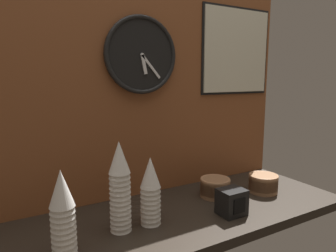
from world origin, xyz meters
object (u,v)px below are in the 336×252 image
at_px(cup_stack_center, 150,191).
at_px(cup_stack_left, 63,213).
at_px(cup_stack_center_left, 120,187).
at_px(bowl_stack_right, 215,187).
at_px(bowl_stack_far_right, 263,183).
at_px(napkin_dispenser, 232,202).
at_px(menu_board, 236,51).
at_px(wall_clock, 141,55).

distance_m(cup_stack_center, cup_stack_left, 0.34).
bearing_deg(cup_stack_left, cup_stack_center_left, 16.39).
height_order(bowl_stack_right, bowl_stack_far_right, same).
relative_size(bowl_stack_right, napkin_dispenser, 1.33).
bearing_deg(cup_stack_center_left, napkin_dispenser, -12.84).
bearing_deg(napkin_dispenser, menu_board, 48.17).
distance_m(cup_stack_center, napkin_dispenser, 0.35).
distance_m(cup_stack_left, bowl_stack_far_right, 0.97).
xyz_separation_m(bowl_stack_far_right, napkin_dispenser, (-0.30, -0.11, 0.01)).
bearing_deg(wall_clock, cup_stack_center_left, -128.86).
bearing_deg(bowl_stack_right, menu_board, 34.81).
bearing_deg(bowl_stack_right, cup_stack_center, -166.86).
distance_m(bowl_stack_far_right, wall_clock, 0.85).
xyz_separation_m(bowl_stack_right, menu_board, (0.28, 0.19, 0.65)).
bearing_deg(napkin_dispenser, cup_stack_center_left, 167.16).
bearing_deg(menu_board, napkin_dispenser, -131.83).
distance_m(cup_stack_center_left, menu_board, 0.98).
height_order(cup_stack_left, bowl_stack_right, cup_stack_left).
height_order(cup_stack_center_left, cup_stack_left, cup_stack_center_left).
bearing_deg(cup_stack_left, bowl_stack_right, 11.45).
bearing_deg(menu_board, cup_stack_center, -156.90).
height_order(cup_stack_center_left, cup_stack_center, cup_stack_center_left).
relative_size(bowl_stack_far_right, menu_board, 0.31).
xyz_separation_m(cup_stack_center_left, cup_stack_left, (-0.21, -0.06, -0.03)).
xyz_separation_m(menu_board, napkin_dispenser, (-0.34, -0.38, -0.64)).
relative_size(bowl_stack_right, wall_clock, 0.41).
distance_m(bowl_stack_right, bowl_stack_far_right, 0.25).
height_order(cup_stack_left, menu_board, menu_board).
xyz_separation_m(cup_stack_left, bowl_stack_right, (0.72, 0.15, -0.10)).
relative_size(cup_stack_left, bowl_stack_far_right, 1.99).
bearing_deg(cup_stack_center, cup_stack_center_left, 176.55).
xyz_separation_m(bowl_stack_right, napkin_dispenser, (-0.06, -0.18, 0.01)).
height_order(cup_stack_center, wall_clock, wall_clock).
height_order(bowl_stack_right, napkin_dispenser, napkin_dispenser).
height_order(cup_stack_center_left, wall_clock, wall_clock).
bearing_deg(cup_stack_center_left, cup_stack_left, -163.61).
distance_m(cup_stack_center_left, wall_clock, 0.60).
relative_size(cup_stack_center, bowl_stack_far_right, 1.86).
xyz_separation_m(cup_stack_center_left, menu_board, (0.78, 0.27, 0.53)).
distance_m(cup_stack_center_left, cup_stack_left, 0.22).
xyz_separation_m(cup_stack_center_left, bowl_stack_right, (0.50, 0.08, -0.12)).
bearing_deg(bowl_stack_far_right, menu_board, 82.58).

